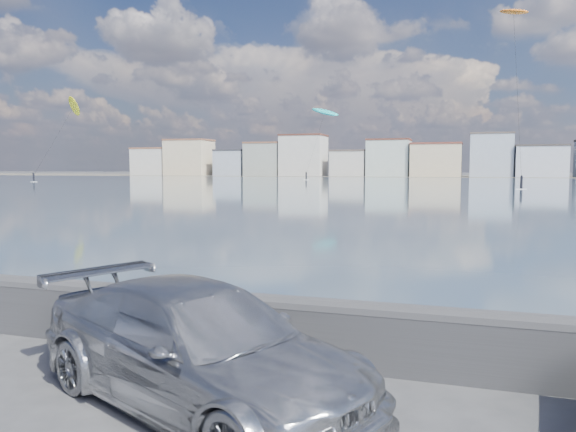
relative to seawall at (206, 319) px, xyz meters
name	(u,v)px	position (x,y,z in m)	size (l,w,h in m)	color
ground	(106,425)	(0.00, -2.70, -0.58)	(700.00, 700.00, 0.00)	#333335
bay_water	(442,186)	(0.00, 88.80, -0.58)	(500.00, 177.00, 0.00)	#3B5664
far_shore_strip	(456,176)	(0.00, 197.30, -0.57)	(500.00, 60.00, 0.00)	#4C473D
seawall	(206,319)	(0.00, 0.00, 0.00)	(400.00, 0.36, 1.08)	#28282B
far_buildings	(459,158)	(1.31, 183.30, 5.44)	(240.79, 13.26, 14.60)	beige
car_silver	(199,347)	(0.81, -1.86, 0.19)	(2.16, 5.32, 1.55)	#A8A9AE
kitesurfer_0	(73,108)	(-84.91, 103.73, 16.51)	(4.93, 19.04, 19.95)	yellow
kitesurfer_1	(514,15)	(10.21, 88.05, 26.18)	(5.53, 16.13, 28.81)	orange
kitesurfer_8	(325,113)	(-32.54, 138.04, 16.95)	(9.60, 17.74, 19.71)	#19BFBF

